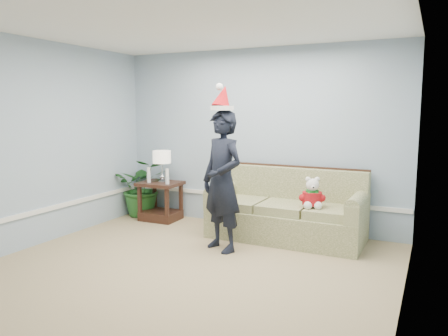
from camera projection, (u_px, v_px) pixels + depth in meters
room_shell at (165, 154)px, 4.40m from camera, size 4.54×5.04×2.74m
wainscot_trim at (142, 206)px, 6.07m from camera, size 4.49×4.99×0.06m
sofa at (287, 213)px, 6.09m from camera, size 2.11×0.92×0.99m
side_table at (161, 205)px, 7.10m from camera, size 0.66×0.56×0.63m
table_lamp at (162, 158)px, 6.95m from camera, size 0.29×0.29×0.51m
candle_pair at (158, 176)px, 6.91m from camera, size 0.41×0.06×0.25m
houseplant at (143, 187)px, 7.38m from camera, size 1.15×1.12×0.98m
man at (222, 181)px, 5.50m from camera, size 0.77×0.66×1.79m
santa_hat at (223, 99)px, 5.38m from camera, size 0.36×0.39×0.34m
teddy_bear at (312, 196)px, 5.68m from camera, size 0.33×0.33×0.41m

